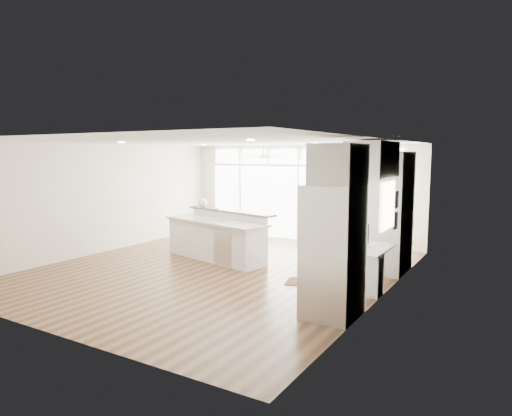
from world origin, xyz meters
The scene contains 24 objects.
floor centered at (0.00, 0.00, -0.01)m, with size 7.00×8.00×0.02m, color #3F2413.
ceiling centered at (0.00, 0.00, 2.70)m, with size 7.00×8.00×0.02m, color white.
wall_back centered at (0.00, 4.00, 1.35)m, with size 7.00×0.04×2.70m, color beige.
wall_front centered at (0.00, -4.00, 1.35)m, with size 7.00×0.04×2.70m, color beige.
wall_left centered at (-3.50, 0.00, 1.35)m, with size 0.04×8.00×2.70m, color beige.
wall_right centered at (3.50, 0.00, 1.35)m, with size 0.04×8.00×2.70m, color beige.
glass_wall centered at (0.00, 3.94, 1.05)m, with size 5.80×0.06×2.08m, color white.
transom_row centered at (0.00, 3.94, 2.38)m, with size 5.90×0.06×0.40m, color white.
desk_window centered at (3.46, 0.30, 1.55)m, with size 0.04×0.85×0.85m, color white.
ceiling_fan centered at (-0.50, 2.80, 2.48)m, with size 1.16×1.16×0.32m, color white.
recessed_lights centered at (0.00, 0.20, 2.68)m, with size 3.40×3.00×0.02m, color white.
oven_cabinet centered at (3.17, 1.80, 1.25)m, with size 0.64×1.20×2.50m, color white.
desk_nook centered at (3.13, 0.30, 0.38)m, with size 0.72×1.30×0.76m, color white.
upper_cabinets centered at (3.17, 0.30, 2.35)m, with size 0.64×1.30×0.64m, color white.
refrigerator centered at (3.11, -1.35, 1.00)m, with size 0.76×0.90×2.00m, color silver.
fridge_cabinet centered at (3.17, -1.35, 2.30)m, with size 0.64×0.90×0.60m, color white.
framed_photos centered at (3.46, 0.92, 1.40)m, with size 0.06×0.22×0.80m, color black.
kitchen_island centered at (-0.61, 0.77, 0.56)m, with size 2.82×1.06×1.12m, color white.
rug centered at (2.04, 0.10, 0.01)m, with size 0.82×0.59×0.01m, color #331910.
office_chair centered at (2.52, 0.63, 0.53)m, with size 0.55×0.50×1.05m, color black.
fishbowl centered at (-1.44, 1.38, 1.23)m, with size 0.22×0.22×0.22m, color silver.
monitor centered at (3.05, 0.30, 0.97)m, with size 0.08×0.50×0.42m, color black.
keyboard centered at (2.88, 0.30, 0.77)m, with size 0.13×0.34×0.02m, color silver.
potted_plant centered at (3.17, 1.80, 2.62)m, with size 0.28×0.32×0.25m, color #2A5B27.
Camera 1 is at (5.57, -7.71, 2.45)m, focal length 32.00 mm.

